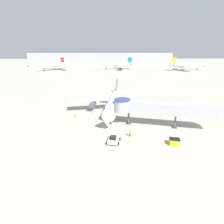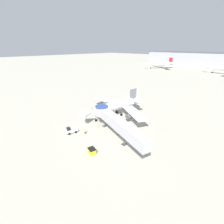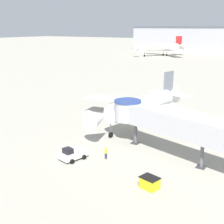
% 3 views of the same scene
% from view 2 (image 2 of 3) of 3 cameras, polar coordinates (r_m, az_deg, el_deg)
% --- Properties ---
extents(ground_plane, '(800.00, 800.00, 0.00)m').
position_cam_2_polar(ground_plane, '(58.14, 0.03, -0.23)').
color(ground_plane, '#A8A393').
extents(main_airplane, '(28.52, 24.25, 8.76)m').
position_cam_2_polar(main_airplane, '(54.51, 1.62, 2.33)').
color(main_airplane, silver).
rests_on(main_airplane, ground_plane).
extents(jet_bridge, '(23.27, 9.19, 6.40)m').
position_cam_2_polar(jet_bridge, '(41.24, 1.18, -3.60)').
color(jet_bridge, '#B7B7BC').
rests_on(jet_bridge, ground_plane).
extents(pushback_tug_white, '(2.95, 3.98, 1.75)m').
position_cam_2_polar(pushback_tug_white, '(46.52, -15.35, -6.68)').
color(pushback_tug_white, silver).
rests_on(pushback_tug_white, ground_plane).
extents(service_container_yellow, '(2.29, 1.97, 1.29)m').
position_cam_2_polar(service_container_yellow, '(37.41, -7.67, -14.48)').
color(service_container_yellow, yellow).
rests_on(service_container_yellow, ground_plane).
extents(traffic_cone_port_wing, '(0.37, 0.37, 0.62)m').
position_cam_2_polar(traffic_cone_port_wing, '(62.34, -7.63, 1.56)').
color(traffic_cone_port_wing, black).
rests_on(traffic_cone_port_wing, ground_plane).
extents(traffic_cone_apron_front, '(0.38, 0.38, 0.63)m').
position_cam_2_polar(traffic_cone_apron_front, '(46.79, -16.12, -7.23)').
color(traffic_cone_apron_front, black).
rests_on(traffic_cone_apron_front, ground_plane).
extents(ground_crew_marshaller, '(0.38, 0.34, 1.70)m').
position_cam_2_polar(ground_crew_marshaller, '(44.74, -10.25, -7.12)').
color(ground_crew_marshaller, '#1E2338').
rests_on(ground_crew_marshaller, ground_plane).
extents(background_jet_red_tail, '(32.80, 31.46, 11.54)m').
position_cam_2_polar(background_jet_red_tail, '(188.69, 18.12, 17.06)').
color(background_jet_red_tail, white).
rests_on(background_jet_red_tail, ground_plane).
extents(terminal_building, '(171.32, 19.48, 17.33)m').
position_cam_2_polar(terminal_building, '(216.93, 35.57, 15.69)').
color(terminal_building, '#A8A8B2').
rests_on(terminal_building, ground_plane).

